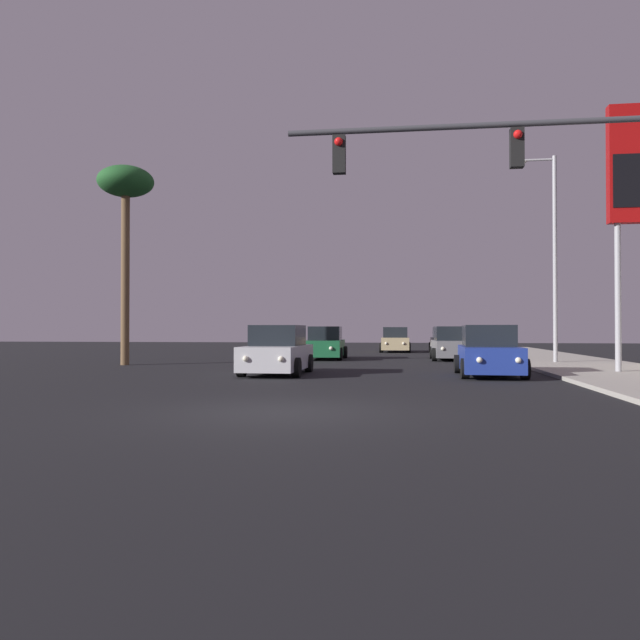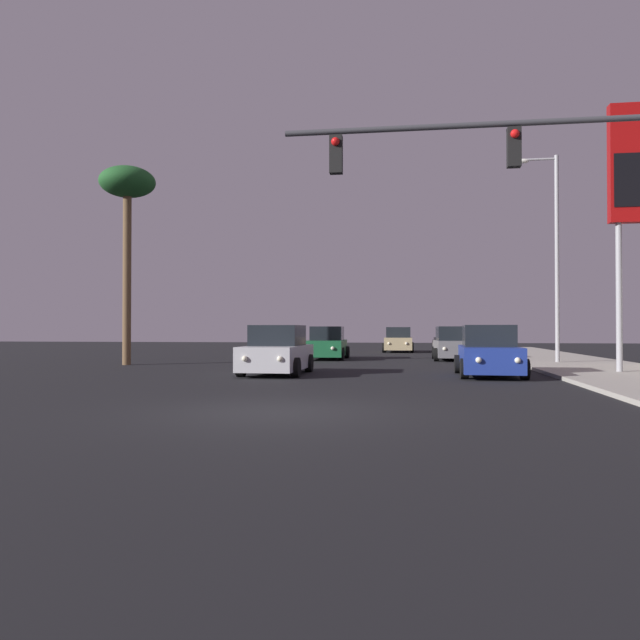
% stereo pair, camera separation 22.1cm
% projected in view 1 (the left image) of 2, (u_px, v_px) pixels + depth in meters
% --- Properties ---
extents(ground_plane, '(120.00, 120.00, 0.00)m').
position_uv_depth(ground_plane, '(281.00, 412.00, 11.65)').
color(ground_plane, black).
extents(sidewalk_right, '(5.00, 60.00, 0.12)m').
position_uv_depth(sidewalk_right, '(628.00, 375.00, 20.28)').
color(sidewalk_right, '#9E998E').
rests_on(sidewalk_right, ground).
extents(car_grey, '(2.04, 4.34, 1.68)m').
position_uv_depth(car_grey, '(451.00, 345.00, 31.16)').
color(car_grey, slate).
rests_on(car_grey, ground).
extents(car_blue, '(2.04, 4.34, 1.68)m').
position_uv_depth(car_blue, '(489.00, 353.00, 20.51)').
color(car_blue, navy).
rests_on(car_blue, ground).
extents(car_black, '(2.04, 4.32, 1.68)m').
position_uv_depth(car_black, '(445.00, 341.00, 41.85)').
color(car_black, black).
rests_on(car_black, ground).
extents(car_tan, '(2.04, 4.32, 1.68)m').
position_uv_depth(car_tan, '(395.00, 341.00, 42.15)').
color(car_tan, tan).
rests_on(car_tan, ground).
extents(car_green, '(2.04, 4.34, 1.68)m').
position_uv_depth(car_green, '(325.00, 344.00, 31.99)').
color(car_green, '#195933').
rests_on(car_green, ground).
extents(car_silver, '(2.04, 4.33, 1.68)m').
position_uv_depth(car_silver, '(277.00, 352.00, 21.30)').
color(car_silver, '#B7B7BC').
rests_on(car_silver, ground).
extents(traffic_light_mast, '(8.24, 0.36, 6.50)m').
position_uv_depth(traffic_light_mast, '(537.00, 187.00, 14.10)').
color(traffic_light_mast, '#38383D').
rests_on(traffic_light_mast, sidewalk_right).
extents(street_lamp, '(1.74, 0.24, 9.00)m').
position_uv_depth(street_lamp, '(552.00, 247.00, 27.16)').
color(street_lamp, '#99999E').
rests_on(street_lamp, sidewalk_right).
extents(gas_station_sign, '(2.00, 0.42, 9.00)m').
position_uv_depth(gas_station_sign, '(639.00, 179.00, 20.98)').
color(gas_station_sign, '#99999E').
rests_on(gas_station_sign, sidewalk_right).
extents(palm_tree_near, '(2.40, 2.40, 8.60)m').
position_uv_depth(palm_tree_near, '(126.00, 192.00, 26.93)').
color(palm_tree_near, brown).
rests_on(palm_tree_near, ground).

